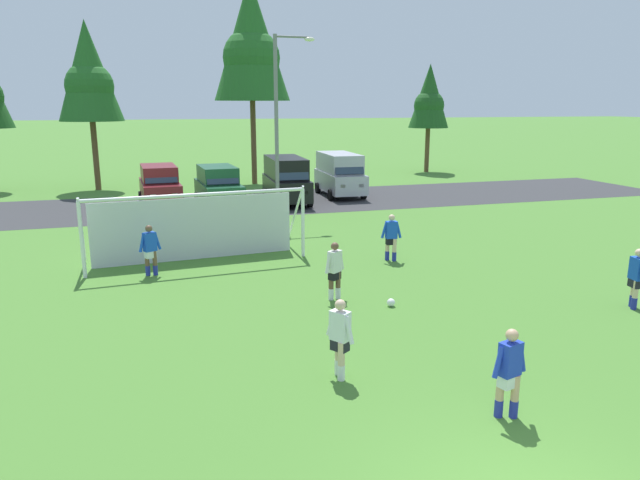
# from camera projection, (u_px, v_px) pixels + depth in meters

# --- Properties ---
(ground_plane) EXTENTS (400.00, 400.00, 0.00)m
(ground_plane) POSITION_uv_depth(u_px,v_px,m) (281.00, 249.00, 21.74)
(ground_plane) COLOR #477A2D
(parking_lot_strip) EXTENTS (52.00, 8.40, 0.01)m
(parking_lot_strip) POSITION_uv_depth(u_px,v_px,m) (238.00, 203.00, 31.83)
(parking_lot_strip) COLOR #333335
(parking_lot_strip) RESTS_ON ground
(soccer_ball) EXTENTS (0.22, 0.22, 0.22)m
(soccer_ball) POSITION_uv_depth(u_px,v_px,m) (391.00, 302.00, 15.58)
(soccer_ball) COLOR white
(soccer_ball) RESTS_ON ground
(soccer_goal) EXTENTS (7.55, 2.55, 2.57)m
(soccer_goal) POSITION_uv_depth(u_px,v_px,m) (196.00, 224.00, 19.90)
(soccer_goal) COLOR white
(soccer_goal) RESTS_ON ground
(player_striker_near) EXTENTS (0.73, 0.33, 1.64)m
(player_striker_near) POSITION_uv_depth(u_px,v_px,m) (391.00, 238.00, 20.00)
(player_striker_near) COLOR beige
(player_striker_near) RESTS_ON ground
(player_midfield_center) EXTENTS (0.29, 0.72, 1.64)m
(player_midfield_center) POSITION_uv_depth(u_px,v_px,m) (636.00, 279.00, 15.30)
(player_midfield_center) COLOR beige
(player_midfield_center) RESTS_ON ground
(player_defender_far) EXTENTS (0.75, 0.34, 1.64)m
(player_defender_far) POSITION_uv_depth(u_px,v_px,m) (509.00, 374.00, 9.90)
(player_defender_far) COLOR tan
(player_defender_far) RESTS_ON ground
(player_winger_left) EXTENTS (0.69, 0.43, 1.64)m
(player_winger_left) POSITION_uv_depth(u_px,v_px,m) (335.00, 271.00, 16.01)
(player_winger_left) COLOR brown
(player_winger_left) RESTS_ON ground
(player_winger_right) EXTENTS (0.72, 0.39, 1.64)m
(player_winger_right) POSITION_uv_depth(u_px,v_px,m) (150.00, 250.00, 18.26)
(player_winger_right) COLOR brown
(player_winger_right) RESTS_ON ground
(player_trailing_back) EXTENTS (0.42, 0.70, 1.64)m
(player_trailing_back) POSITION_uv_depth(u_px,v_px,m) (340.00, 339.00, 11.37)
(player_trailing_back) COLOR beige
(player_trailing_back) RESTS_ON ground
(parked_car_slot_far_left) EXTENTS (2.34, 4.70, 2.16)m
(parked_car_slot_far_left) POSITION_uv_depth(u_px,v_px,m) (160.00, 185.00, 30.87)
(parked_car_slot_far_left) COLOR maroon
(parked_car_slot_far_left) RESTS_ON ground
(parked_car_slot_left) EXTENTS (2.35, 4.71, 2.16)m
(parked_car_slot_left) POSITION_uv_depth(u_px,v_px,m) (218.00, 186.00, 30.48)
(parked_car_slot_left) COLOR #194C2D
(parked_car_slot_left) RESTS_ON ground
(parked_car_slot_center_left) EXTENTS (2.37, 4.89, 2.52)m
(parked_car_slot_center_left) POSITION_uv_depth(u_px,v_px,m) (286.00, 179.00, 31.62)
(parked_car_slot_center_left) COLOR black
(parked_car_slot_center_left) RESTS_ON ground
(parked_car_slot_center) EXTENTS (2.32, 4.86, 2.52)m
(parked_car_slot_center) POSITION_uv_depth(u_px,v_px,m) (340.00, 173.00, 34.18)
(parked_car_slot_center) COLOR #B2B2BC
(parked_car_slot_center) RESTS_ON ground
(tree_mid_left) EXTENTS (3.89, 3.89, 10.36)m
(tree_mid_left) POSITION_uv_depth(u_px,v_px,m) (88.00, 75.00, 35.31)
(tree_mid_left) COLOR brown
(tree_mid_left) RESTS_ON ground
(tree_center_back) EXTENTS (5.02, 5.02, 13.39)m
(tree_center_back) POSITION_uv_depth(u_px,v_px,m) (251.00, 43.00, 37.66)
(tree_center_back) COLOR brown
(tree_center_back) RESTS_ON ground
(tree_mid_right) EXTENTS (3.17, 3.17, 8.44)m
(tree_mid_right) POSITION_uv_depth(u_px,v_px,m) (429.00, 98.00, 45.40)
(tree_mid_right) COLOR brown
(tree_mid_right) RESTS_ON ground
(street_lamp) EXTENTS (2.00, 0.32, 8.41)m
(street_lamp) POSITION_uv_depth(u_px,v_px,m) (280.00, 126.00, 26.66)
(street_lamp) COLOR slate
(street_lamp) RESTS_ON ground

